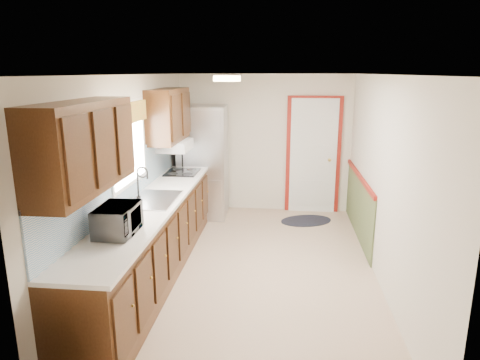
# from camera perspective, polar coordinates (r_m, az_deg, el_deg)

# --- Properties ---
(room_shell) EXTENTS (3.20, 5.20, 2.52)m
(room_shell) POSITION_cam_1_polar(r_m,az_deg,el_deg) (5.12, 1.97, 0.33)
(room_shell) COLOR tan
(room_shell) RESTS_ON ground
(kitchen_run) EXTENTS (0.63, 4.00, 2.20)m
(kitchen_run) POSITION_cam_1_polar(r_m,az_deg,el_deg) (5.19, -12.08, -4.29)
(kitchen_run) COLOR #351C0C
(kitchen_run) RESTS_ON ground
(back_wall_trim) EXTENTS (1.12, 2.30, 2.08)m
(back_wall_trim) POSITION_cam_1_polar(r_m,az_deg,el_deg) (7.37, 10.92, 1.89)
(back_wall_trim) COLOR maroon
(back_wall_trim) RESTS_ON ground
(ceiling_fixture) EXTENTS (0.30, 0.30, 0.06)m
(ceiling_fixture) POSITION_cam_1_polar(r_m,az_deg,el_deg) (4.81, -1.76, 13.38)
(ceiling_fixture) COLOR #FFD88C
(ceiling_fixture) RESTS_ON room_shell
(microwave) EXTENTS (0.28, 0.50, 0.34)m
(microwave) POSITION_cam_1_polar(r_m,az_deg,el_deg) (4.19, -16.04, -4.75)
(microwave) COLOR white
(microwave) RESTS_ON kitchen_run
(refrigerator) EXTENTS (0.81, 0.80, 1.89)m
(refrigerator) POSITION_cam_1_polar(r_m,az_deg,el_deg) (7.30, -4.92, 2.42)
(refrigerator) COLOR #B7B7BC
(refrigerator) RESTS_ON ground
(rug) EXTENTS (1.01, 0.83, 0.01)m
(rug) POSITION_cam_1_polar(r_m,az_deg,el_deg) (7.29, 8.80, -5.37)
(rug) COLOR black
(rug) RESTS_ON ground
(cooktop) EXTENTS (0.47, 0.56, 0.02)m
(cooktop) POSITION_cam_1_polar(r_m,az_deg,el_deg) (6.56, -7.69, 1.05)
(cooktop) COLOR black
(cooktop) RESTS_ON kitchen_run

